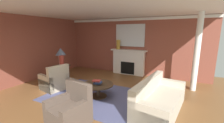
% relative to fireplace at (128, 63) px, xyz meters
% --- Properties ---
extents(ground_plane, '(8.83, 8.83, 0.00)m').
position_rel_fireplace_xyz_m(ground_plane, '(-0.05, -2.96, -0.59)').
color(ground_plane, brown).
extents(wall_fireplace, '(7.39, 0.12, 2.79)m').
position_rel_fireplace_xyz_m(wall_fireplace, '(-0.05, 0.21, 0.80)').
color(wall_fireplace, brown).
rests_on(wall_fireplace, ground_plane).
extents(wall_window, '(0.12, 6.82, 2.79)m').
position_rel_fireplace_xyz_m(wall_window, '(-3.50, -2.66, 0.80)').
color(wall_window, brown).
rests_on(wall_window, ground_plane).
extents(ceiling_panel, '(7.39, 6.82, 0.06)m').
position_rel_fireplace_xyz_m(ceiling_panel, '(-0.05, -2.66, 2.23)').
color(ceiling_panel, white).
extents(crown_moulding, '(7.39, 0.08, 0.12)m').
position_rel_fireplace_xyz_m(crown_moulding, '(-0.05, 0.13, 2.12)').
color(crown_moulding, white).
extents(area_rug, '(3.42, 2.34, 0.01)m').
position_rel_fireplace_xyz_m(area_rug, '(0.03, -2.92, -0.59)').
color(area_rug, '#4C517A').
rests_on(area_rug, ground_plane).
extents(fireplace, '(1.80, 0.35, 1.26)m').
position_rel_fireplace_xyz_m(fireplace, '(0.00, 0.00, 0.00)').
color(fireplace, white).
rests_on(fireplace, ground_plane).
extents(mantel_mirror, '(1.48, 0.04, 1.08)m').
position_rel_fireplace_xyz_m(mantel_mirror, '(0.00, 0.12, 1.36)').
color(mantel_mirror, silver).
extents(sofa, '(1.17, 2.20, 0.85)m').
position_rel_fireplace_xyz_m(sofa, '(1.96, -2.93, -0.30)').
color(sofa, beige).
rests_on(sofa, ground_plane).
extents(armchair_near_window, '(0.94, 0.94, 0.95)m').
position_rel_fireplace_xyz_m(armchair_near_window, '(-1.75, -3.11, -0.29)').
color(armchair_near_window, '#C1B293').
rests_on(armchair_near_window, ground_plane).
extents(armchair_facing_fireplace, '(0.94, 0.94, 0.95)m').
position_rel_fireplace_xyz_m(armchair_facing_fireplace, '(0.19, -4.43, -0.29)').
color(armchair_facing_fireplace, brown).
rests_on(armchair_facing_fireplace, ground_plane).
extents(coffee_table, '(1.00, 1.00, 0.45)m').
position_rel_fireplace_xyz_m(coffee_table, '(0.03, -2.92, -0.26)').
color(coffee_table, '#3D2D1E').
rests_on(coffee_table, ground_plane).
extents(side_table, '(0.56, 0.56, 0.70)m').
position_rel_fireplace_xyz_m(side_table, '(-2.24, -2.26, -0.19)').
color(side_table, '#3D2D1E').
rests_on(side_table, ground_plane).
extents(table_lamp, '(0.44, 0.44, 0.75)m').
position_rel_fireplace_xyz_m(table_lamp, '(-2.24, -2.26, 0.63)').
color(table_lamp, beige).
rests_on(table_lamp, side_table).
extents(vase_on_side_table, '(0.19, 0.19, 0.47)m').
position_rel_fireplace_xyz_m(vase_on_side_table, '(-2.09, -2.38, 0.34)').
color(vase_on_side_table, '#9E3328').
rests_on(vase_on_side_table, side_table).
extents(vase_mantel_left, '(0.19, 0.19, 0.47)m').
position_rel_fireplace_xyz_m(vase_mantel_left, '(-0.55, -0.05, 0.90)').
color(vase_mantel_left, '#B7892D').
rests_on(vase_mantel_left, fireplace).
extents(book_red_cover, '(0.21, 0.20, 0.05)m').
position_rel_fireplace_xyz_m(book_red_cover, '(0.02, -2.94, -0.12)').
color(book_red_cover, navy).
rests_on(book_red_cover, coffee_table).
extents(book_art_folio, '(0.22, 0.20, 0.06)m').
position_rel_fireplace_xyz_m(book_art_folio, '(0.12, -3.01, -0.06)').
color(book_art_folio, navy).
rests_on(book_art_folio, coffee_table).
extents(book_small_novel, '(0.29, 0.24, 0.04)m').
position_rel_fireplace_xyz_m(book_small_novel, '(0.03, -3.02, -0.01)').
color(book_small_novel, maroon).
rests_on(book_small_novel, coffee_table).
extents(column_white, '(0.20, 0.20, 2.79)m').
position_rel_fireplace_xyz_m(column_white, '(2.87, -0.88, 0.80)').
color(column_white, white).
rests_on(column_white, ground_plane).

